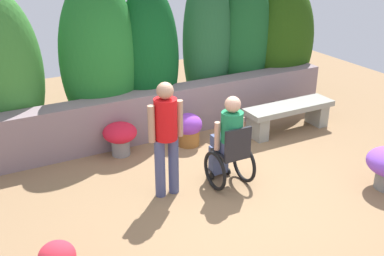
% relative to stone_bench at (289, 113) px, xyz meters
% --- Properties ---
extents(ground_plane, '(12.68, 12.68, 0.00)m').
position_rel_stone_bench_xyz_m(ground_plane, '(-2.04, -1.19, -0.33)').
color(ground_plane, '#8A6A49').
extents(stone_retaining_wall, '(6.55, 0.39, 0.83)m').
position_rel_stone_bench_xyz_m(stone_retaining_wall, '(-2.04, 0.89, 0.08)').
color(stone_retaining_wall, gray).
rests_on(stone_retaining_wall, ground).
extents(hedge_backdrop, '(7.10, 1.05, 2.79)m').
position_rel_stone_bench_xyz_m(hedge_backdrop, '(-1.99, 1.41, 0.98)').
color(hedge_backdrop, '#194B24').
rests_on(hedge_backdrop, ground).
extents(stone_bench, '(1.68, 0.47, 0.49)m').
position_rel_stone_bench_xyz_m(stone_bench, '(0.00, 0.00, 0.00)').
color(stone_bench, gray).
rests_on(stone_bench, ground).
extents(person_in_wheelchair, '(0.53, 0.66, 1.33)m').
position_rel_stone_bench_xyz_m(person_in_wheelchair, '(-1.93, -1.07, 0.29)').
color(person_in_wheelchair, black).
rests_on(person_in_wheelchair, ground).
extents(person_standing_companion, '(0.49, 0.30, 1.60)m').
position_rel_stone_bench_xyz_m(person_standing_companion, '(-2.80, -0.91, 0.59)').
color(person_standing_companion, '#444B74').
rests_on(person_standing_companion, ground).
extents(flower_pot_purple_near, '(0.54, 0.54, 0.54)m').
position_rel_stone_bench_xyz_m(flower_pot_purple_near, '(-2.95, 0.51, -0.00)').
color(flower_pot_purple_near, gray).
rests_on(flower_pot_purple_near, ground).
extents(flower_pot_small_foreground, '(0.46, 0.46, 0.55)m').
position_rel_stone_bench_xyz_m(flower_pot_small_foreground, '(-1.82, 0.34, -0.04)').
color(flower_pot_small_foreground, brown).
rests_on(flower_pot_small_foreground, ground).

